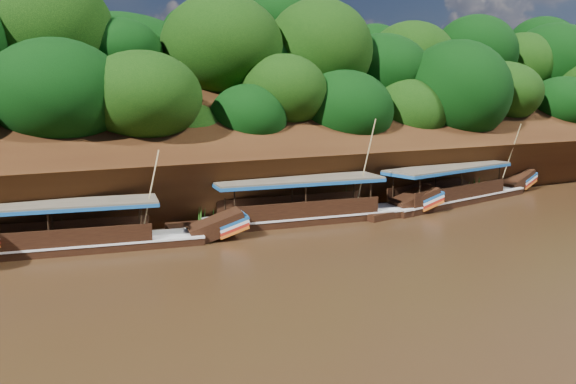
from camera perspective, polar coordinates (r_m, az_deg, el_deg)
name	(u,v)px	position (r m, az deg, el deg)	size (l,w,h in m)	color
ground	(408,250)	(27.65, 12.09, -5.78)	(160.00, 160.00, 0.00)	black
riverbank	(228,161)	(46.64, -6.13, 3.10)	(120.00, 30.06, 19.40)	black
boat_0	(463,193)	(40.92, 17.32, -0.08)	(16.20, 4.98, 5.77)	black
boat_1	(323,211)	(33.20, 3.59, -1.90)	(15.16, 4.03, 6.46)	black
boat_2	(86,239)	(28.69, -19.79, -4.49)	(15.04, 4.53, 5.13)	black
reeds	(266,204)	(33.84, -2.22, -1.18)	(49.38, 2.65, 2.11)	#275B16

